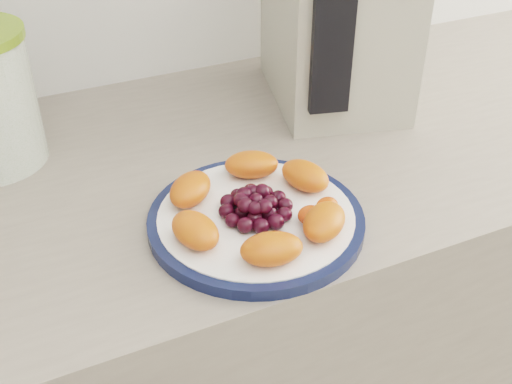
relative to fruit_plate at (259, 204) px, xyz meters
name	(u,v)px	position (x,y,z in m)	size (l,w,h in m)	color
counter	(258,354)	(0.08, 0.17, -0.48)	(3.50, 0.60, 0.90)	gray
cabinet_face	(258,365)	(0.08, 0.17, -0.51)	(3.48, 0.58, 0.84)	brown
plate_rim	(256,221)	(0.00, 0.00, -0.03)	(0.26, 0.26, 0.01)	#111B3E
plate_face	(256,220)	(0.00, 0.00, -0.02)	(0.24, 0.24, 0.02)	white
appliance_panel	(333,28)	(0.18, 0.15, 0.14)	(0.06, 0.02, 0.25)	black
fruit_plate	(259,204)	(0.00, 0.00, 0.00)	(0.23, 0.23, 0.03)	#D24316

